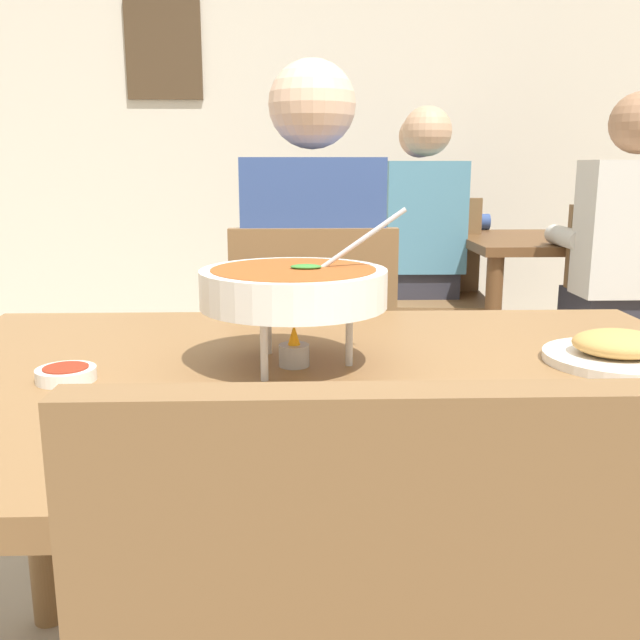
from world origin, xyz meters
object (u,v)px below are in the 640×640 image
(dining_table_far, at_px, (569,265))
(patron_bg_right, at_px, (422,233))
(curry_bowl, at_px, (294,288))
(chair_bg_middle, at_px, (627,307))
(appetizer_plate, at_px, (618,351))
(patron_bg_left, at_px, (424,224))
(dining_table_main, at_px, (323,427))
(chair_diner_main, at_px, (313,368))
(sauce_dish, at_px, (66,374))
(patron_bg_middle, at_px, (624,248))
(diner_main, at_px, (312,281))
(chair_bg_right, at_px, (438,282))
(rice_plate, at_px, (309,430))
(chair_bg_left, at_px, (419,267))

(dining_table_far, distance_m, patron_bg_right, 0.69)
(curry_bowl, xyz_separation_m, chair_bg_middle, (1.29, 1.53, -0.35))
(appetizer_plate, relative_size, patron_bg_left, 0.18)
(dining_table_main, distance_m, chair_diner_main, 0.76)
(appetizer_plate, xyz_separation_m, patron_bg_left, (0.15, 2.61, -0.00))
(chair_diner_main, xyz_separation_m, chair_bg_middle, (1.25, 0.80, 0.00))
(patron_bg_left, bearing_deg, sauce_dish, -111.11)
(patron_bg_left, distance_m, patron_bg_middle, 1.25)
(patron_bg_right, bearing_deg, chair_bg_middle, -40.44)
(diner_main, distance_m, patron_bg_left, 1.96)
(chair_diner_main, relative_size, chair_bg_right, 1.00)
(patron_bg_middle, bearing_deg, patron_bg_right, 135.87)
(curry_bowl, xyz_separation_m, sauce_dish, (-0.35, -0.07, -0.12))
(curry_bowl, xyz_separation_m, patron_bg_middle, (1.24, 1.49, -0.11))
(patron_bg_left, height_order, patron_bg_right, same)
(rice_plate, bearing_deg, appetizer_plate, 32.89)
(sauce_dish, distance_m, patron_bg_right, 2.39)
(diner_main, distance_m, rice_plate, 1.09)
(curry_bowl, distance_m, sauce_dish, 0.37)
(sauce_dish, distance_m, patron_bg_middle, 2.23)
(chair_bg_right, xyz_separation_m, patron_bg_right, (-0.08, -0.01, 0.24))
(sauce_dish, relative_size, patron_bg_left, 0.07)
(diner_main, relative_size, patron_bg_right, 1.00)
(chair_bg_middle, bearing_deg, patron_bg_middle, -145.81)
(chair_bg_left, xyz_separation_m, patron_bg_right, (-0.08, -0.50, 0.24))
(sauce_dish, relative_size, dining_table_far, 0.09)
(chair_diner_main, height_order, chair_bg_right, same)
(rice_plate, relative_size, appetizer_plate, 1.00)
(chair_bg_middle, bearing_deg, chair_diner_main, -147.20)
(dining_table_main, distance_m, curry_bowl, 0.23)
(dining_table_main, relative_size, appetizer_plate, 5.76)
(chair_bg_left, relative_size, patron_bg_right, 0.69)
(diner_main, distance_m, dining_table_far, 1.79)
(chair_diner_main, bearing_deg, dining_table_far, 47.73)
(diner_main, height_order, appetizer_plate, diner_main)
(chair_bg_middle, bearing_deg, diner_main, -148.28)
(dining_table_main, height_order, chair_bg_left, chair_bg_left)
(chair_diner_main, relative_size, patron_bg_right, 0.69)
(sauce_dish, height_order, patron_bg_left, patron_bg_left)
(appetizer_plate, height_order, patron_bg_middle, patron_bg_middle)
(diner_main, xyz_separation_m, patron_bg_left, (0.64, 1.85, 0.00))
(rice_plate, height_order, chair_bg_left, chair_bg_left)
(rice_plate, bearing_deg, chair_bg_right, 75.21)
(rice_plate, distance_m, patron_bg_middle, 2.20)
(chair_bg_left, bearing_deg, patron_bg_right, -98.85)
(dining_table_main, relative_size, rice_plate, 5.76)
(chair_bg_middle, bearing_deg, patron_bg_left, 119.33)
(chair_bg_middle, bearing_deg, dining_table_far, 93.24)
(sauce_dish, distance_m, chair_bg_right, 2.44)
(chair_bg_left, xyz_separation_m, chair_bg_right, (0.00, -0.49, 0.00))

